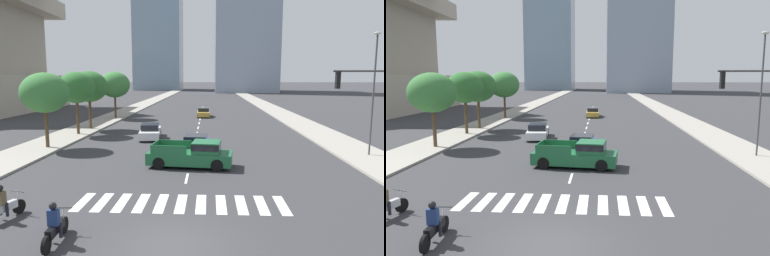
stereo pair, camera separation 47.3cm
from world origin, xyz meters
TOP-DOWN VIEW (x-y plane):
  - ground_plane at (0.00, 0.00)m, footprint 800.00×800.00m
  - sidewalk_east at (12.39, 30.00)m, footprint 4.00×260.00m
  - sidewalk_west at (-12.39, 30.00)m, footprint 4.00×260.00m
  - crosswalk_near at (0.00, 4.00)m, footprint 9.45×2.44m
  - lane_divider_center at (0.00, 32.00)m, footprint 0.14×50.00m
  - motorcycle_trailing at (-4.00, 0.00)m, footprint 0.70×2.18m
  - pickup_truck at (0.30, 10.56)m, footprint 5.47×2.55m
  - sedan_gold_0 at (0.41, 39.27)m, footprint 1.87×4.43m
  - sedan_white_1 at (-4.22, 20.91)m, footprint 2.26×4.89m
  - sedan_blue_2 at (0.22, 14.93)m, footprint 2.10×4.74m
  - traffic_signal_near at (10.10, 7.45)m, footprint 4.19×0.28m
  - street_lamp_east at (12.69, 14.06)m, footprint 0.50×0.24m
  - street_tree_nearest at (-11.59, 15.71)m, footprint 3.69×3.69m
  - street_tree_second at (-11.59, 22.32)m, footprint 3.56×3.56m
  - street_tree_third at (-11.59, 25.94)m, footprint 3.88×3.88m
  - street_tree_fourth at (-11.59, 36.16)m, footprint 4.11×4.11m

SIDE VIEW (x-z plane):
  - ground_plane at x=0.00m, z-range 0.00..0.00m
  - lane_divider_center at x=0.00m, z-range 0.00..0.01m
  - crosswalk_near at x=0.00m, z-range 0.00..0.01m
  - sidewalk_east at x=12.39m, z-range 0.00..0.15m
  - sidewalk_west at x=-12.39m, z-range 0.00..0.15m
  - motorcycle_trailing at x=-4.00m, z-range -0.16..1.33m
  - sedan_gold_0 at x=0.41m, z-range -0.05..1.23m
  - sedan_blue_2 at x=0.22m, z-range -0.05..1.25m
  - sedan_white_1 at x=-4.22m, z-range -0.06..1.32m
  - pickup_truck at x=0.30m, z-range -0.02..1.65m
  - traffic_signal_near at x=10.10m, z-range 1.26..7.46m
  - street_tree_nearest at x=-11.59m, z-range 1.50..7.37m
  - street_tree_fourth at x=-11.59m, z-range 1.52..7.77m
  - street_tree_third at x=-11.59m, z-range 1.57..7.73m
  - street_tree_second at x=-11.59m, z-range 1.63..7.66m
  - street_lamp_east at x=12.69m, z-range 0.76..9.33m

